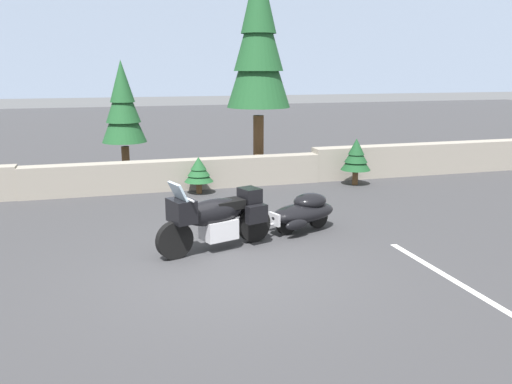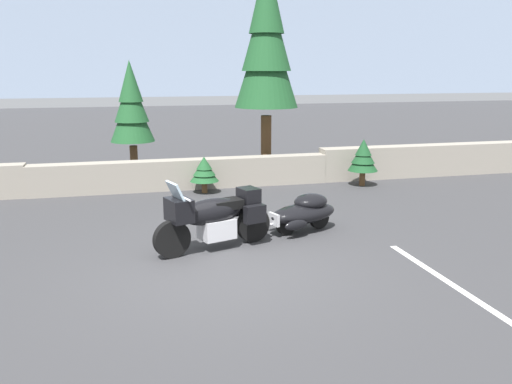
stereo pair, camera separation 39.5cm
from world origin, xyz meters
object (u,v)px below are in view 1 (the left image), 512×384
(pine_tree_secondary, at_px, (123,106))
(car_shaped_trailer, at_px, (303,211))
(pine_tree_tall, at_px, (259,41))
(touring_motorcycle, at_px, (216,216))

(pine_tree_secondary, bearing_deg, car_shaped_trailer, -63.02)
(pine_tree_tall, bearing_deg, touring_motorcycle, -112.89)
(touring_motorcycle, bearing_deg, car_shaped_trailer, 18.17)
(car_shaped_trailer, bearing_deg, pine_tree_tall, 82.45)
(pine_tree_tall, distance_m, pine_tree_secondary, 4.34)
(touring_motorcycle, xyz_separation_m, pine_tree_tall, (2.68, 6.34, 3.36))
(car_shaped_trailer, bearing_deg, pine_tree_secondary, 116.98)
(car_shaped_trailer, distance_m, pine_tree_tall, 6.78)
(car_shaped_trailer, xyz_separation_m, pine_tree_tall, (0.76, 5.71, 3.57))
(car_shaped_trailer, xyz_separation_m, pine_tree_secondary, (-3.15, 6.19, 1.75))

